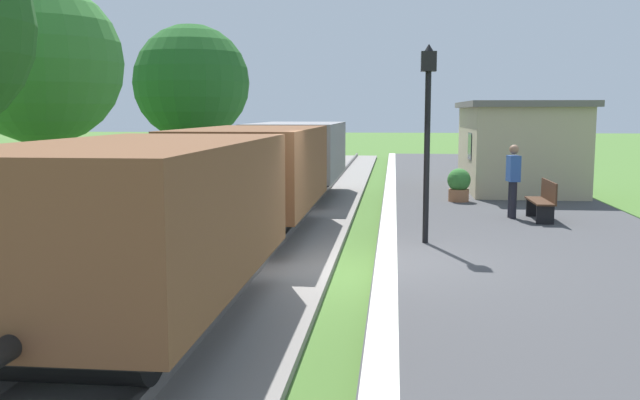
# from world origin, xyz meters

# --- Properties ---
(ground_plane) EXTENTS (160.00, 160.00, 0.00)m
(ground_plane) POSITION_xyz_m (0.00, 0.00, 0.00)
(ground_plane) COLOR #47702D
(platform_slab) EXTENTS (6.00, 60.00, 0.25)m
(platform_slab) POSITION_xyz_m (3.20, 0.00, 0.12)
(platform_slab) COLOR #424244
(platform_slab) RESTS_ON ground
(platform_edge_stripe) EXTENTS (0.36, 60.00, 0.01)m
(platform_edge_stripe) POSITION_xyz_m (0.40, 0.00, 0.25)
(platform_edge_stripe) COLOR silver
(platform_edge_stripe) RESTS_ON platform_slab
(track_ballast) EXTENTS (3.80, 60.00, 0.12)m
(track_ballast) POSITION_xyz_m (-2.40, 0.00, 0.06)
(track_ballast) COLOR gray
(track_ballast) RESTS_ON ground
(rail_near) EXTENTS (0.07, 60.00, 0.14)m
(rail_near) POSITION_xyz_m (-1.68, 0.00, 0.19)
(rail_near) COLOR slate
(rail_near) RESTS_ON track_ballast
(rail_far) EXTENTS (0.07, 60.00, 0.14)m
(rail_far) POSITION_xyz_m (-3.12, 0.00, 0.19)
(rail_far) COLOR slate
(rail_far) RESTS_ON track_ballast
(freight_train) EXTENTS (2.50, 19.40, 2.12)m
(freight_train) POSITION_xyz_m (-2.40, 2.86, 1.40)
(freight_train) COLOR brown
(freight_train) RESTS_ON rail_near
(station_hut) EXTENTS (3.50, 5.80, 2.78)m
(station_hut) POSITION_xyz_m (4.40, 11.11, 1.65)
(station_hut) COLOR tan
(station_hut) RESTS_ON platform_slab
(bench_near_hut) EXTENTS (0.42, 1.50, 0.91)m
(bench_near_hut) POSITION_xyz_m (3.91, 4.74, 0.72)
(bench_near_hut) COLOR #422819
(bench_near_hut) RESTS_ON platform_slab
(bench_down_platform) EXTENTS (0.42, 1.50, 0.91)m
(bench_down_platform) POSITION_xyz_m (3.91, 15.51, 0.72)
(bench_down_platform) COLOR #422819
(bench_down_platform) RESTS_ON platform_slab
(person_waiting) EXTENTS (0.29, 0.41, 1.71)m
(person_waiting) POSITION_xyz_m (3.26, 5.01, 1.18)
(person_waiting) COLOR black
(person_waiting) RESTS_ON platform_slab
(potted_planter) EXTENTS (0.64, 0.64, 0.92)m
(potted_planter) POSITION_xyz_m (2.30, 7.95, 0.72)
(potted_planter) COLOR #9E6642
(potted_planter) RESTS_ON platform_slab
(lamp_post_near) EXTENTS (0.28, 0.28, 3.70)m
(lamp_post_near) POSITION_xyz_m (1.11, 1.68, 2.80)
(lamp_post_near) COLOR black
(lamp_post_near) RESTS_ON platform_slab
(tree_trackside_far) EXTENTS (4.51, 4.51, 6.31)m
(tree_trackside_far) POSITION_xyz_m (-9.30, 7.25, 4.05)
(tree_trackside_far) COLOR #4C3823
(tree_trackside_far) RESTS_ON ground
(tree_field_left) EXTENTS (4.34, 4.34, 5.97)m
(tree_field_left) POSITION_xyz_m (-7.09, 14.27, 3.79)
(tree_field_left) COLOR #4C3823
(tree_field_left) RESTS_ON ground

